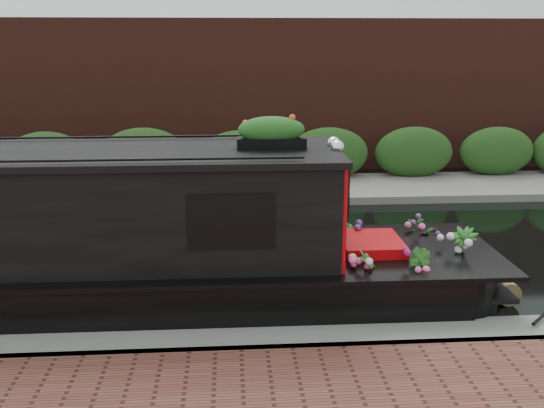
{
  "coord_description": "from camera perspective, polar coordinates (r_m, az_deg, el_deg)",
  "views": [
    {
      "loc": [
        -0.08,
        -9.47,
        3.48
      ],
      "look_at": [
        0.54,
        -0.6,
        1.05
      ],
      "focal_mm": 40.0,
      "sensor_mm": 36.0,
      "label": 1
    }
  ],
  "objects": [
    {
      "name": "ground",
      "position": [
        10.09,
        -3.34,
        -4.9
      ],
      "size": [
        80.0,
        80.0,
        0.0
      ],
      "primitive_type": "plane",
      "color": "black",
      "rests_on": "ground"
    },
    {
      "name": "near_bank_coping",
      "position": [
        7.09,
        -2.94,
        -14.14
      ],
      "size": [
        40.0,
        0.6,
        0.5
      ],
      "primitive_type": "cube",
      "color": "gray",
      "rests_on": "ground"
    },
    {
      "name": "far_bank_path",
      "position": [
        14.11,
        -3.59,
        0.99
      ],
      "size": [
        40.0,
        2.4,
        0.34
      ],
      "primitive_type": "cube",
      "color": "slate",
      "rests_on": "ground"
    },
    {
      "name": "far_hedge",
      "position": [
        14.98,
        -3.62,
        1.84
      ],
      "size": [
        40.0,
        1.1,
        2.8
      ],
      "primitive_type": "cube",
      "color": "#214818",
      "rests_on": "ground"
    },
    {
      "name": "far_brick_wall",
      "position": [
        17.03,
        -3.69,
        3.48
      ],
      "size": [
        40.0,
        1.0,
        8.0
      ],
      "primitive_type": "cube",
      "color": "#4B2219",
      "rests_on": "ground"
    },
    {
      "name": "narrowboat",
      "position": [
        8.37,
        -23.17,
        -4.45
      ],
      "size": [
        11.89,
        2.16,
        2.78
      ],
      "rotation": [
        0.0,
        0.0,
        -0.01
      ],
      "color": "black",
      "rests_on": "ground"
    },
    {
      "name": "rope_fender",
      "position": [
        8.96,
        20.96,
        -7.52
      ],
      "size": [
        0.32,
        0.42,
        0.32
      ],
      "primitive_type": "cylinder",
      "rotation": [
        1.57,
        0.0,
        0.0
      ],
      "color": "olive",
      "rests_on": "ground"
    }
  ]
}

